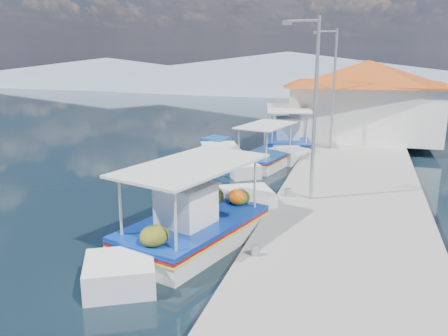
# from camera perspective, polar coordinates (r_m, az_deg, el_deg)

# --- Properties ---
(ground) EXTENTS (160.00, 160.00, 0.00)m
(ground) POSITION_cam_1_polar(r_m,az_deg,el_deg) (15.70, -7.37, -6.15)
(ground) COLOR black
(ground) RESTS_ON ground
(quay) EXTENTS (5.00, 44.00, 0.50)m
(quay) POSITION_cam_1_polar(r_m,az_deg,el_deg) (20.07, 15.55, -1.25)
(quay) COLOR gray
(quay) RESTS_ON ground
(bollards) EXTENTS (0.20, 17.20, 0.30)m
(bollards) POSITION_cam_1_polar(r_m,az_deg,el_deg) (19.38, 9.36, -0.23)
(bollards) COLOR #A5A8AD
(bollards) RESTS_ON quay
(main_caique) EXTENTS (3.88, 7.81, 2.68)m
(main_caique) POSITION_cam_1_polar(r_m,az_deg,el_deg) (13.42, -3.73, -7.31)
(main_caique) COLOR white
(main_caique) RESTS_ON ground
(caique_green_canopy) EXTENTS (2.73, 5.90, 2.27)m
(caique_green_canopy) POSITION_cam_1_polar(r_m,az_deg,el_deg) (22.38, 5.08, 1.05)
(caique_green_canopy) COLOR white
(caique_green_canopy) RESTS_ON ground
(caique_blue_hull) EXTENTS (3.36, 5.47, 1.07)m
(caique_blue_hull) POSITION_cam_1_polar(r_m,az_deg,el_deg) (23.35, -0.23, 1.54)
(caique_blue_hull) COLOR #164A89
(caique_blue_hull) RESTS_ON ground
(caique_far) EXTENTS (3.25, 7.49, 2.68)m
(caique_far) POSITION_cam_1_polar(r_m,az_deg,el_deg) (26.00, 7.83, 3.19)
(caique_far) COLOR white
(caique_far) RESTS_ON ground
(harbor_building) EXTENTS (10.49, 10.49, 4.40)m
(harbor_building) POSITION_cam_1_polar(r_m,az_deg,el_deg) (28.51, 17.03, 8.31)
(harbor_building) COLOR white
(harbor_building) RESTS_ON quay
(lamp_post_near) EXTENTS (1.21, 0.14, 6.00)m
(lamp_post_near) POSITION_cam_1_polar(r_m,az_deg,el_deg) (15.55, 10.83, 8.14)
(lamp_post_near) COLOR #A5A8AD
(lamp_post_near) RESTS_ON quay
(lamp_post_far) EXTENTS (1.21, 0.14, 6.00)m
(lamp_post_far) POSITION_cam_1_polar(r_m,az_deg,el_deg) (24.49, 13.16, 10.20)
(lamp_post_far) COLOR #A5A8AD
(lamp_post_far) RESTS_ON quay
(mountain_ridge) EXTENTS (171.40, 96.00, 5.50)m
(mountain_ridge) POSITION_cam_1_polar(r_m,az_deg,el_deg) (69.47, 17.42, 10.87)
(mountain_ridge) COLOR gray
(mountain_ridge) RESTS_ON ground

